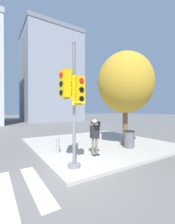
{
  "coord_description": "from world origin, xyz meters",
  "views": [
    {
      "loc": [
        -2.25,
        -4.38,
        2.19
      ],
      "look_at": [
        1.06,
        0.87,
        2.13
      ],
      "focal_mm": 24.0,
      "sensor_mm": 36.0,
      "label": 1
    }
  ],
  "objects": [
    {
      "name": "sidewalk_corner",
      "position": [
        3.5,
        3.5,
        0.06
      ],
      "size": [
        8.0,
        8.0,
        0.12
      ],
      "color": "#ADA89E",
      "rests_on": "ground_plane"
    },
    {
      "name": "street_tree",
      "position": [
        4.5,
        2.04,
        3.85
      ],
      "size": [
        3.32,
        3.32,
        5.57
      ],
      "color": "brown",
      "rests_on": "sidewalk_corner"
    },
    {
      "name": "building_right",
      "position": [
        8.24,
        27.04,
        9.43
      ],
      "size": [
        11.29,
        10.26,
        18.84
      ],
      "color": "gray",
      "rests_on": "ground_plane"
    },
    {
      "name": "person_photographer",
      "position": [
        1.74,
        1.28,
        1.12
      ],
      "size": [
        0.58,
        0.54,
        1.66
      ],
      "color": "black",
      "rests_on": "sidewalk_corner"
    },
    {
      "name": "fire_hydrant",
      "position": [
        0.4,
        2.54,
        0.51
      ],
      "size": [
        0.17,
        0.23,
        0.79
      ],
      "color": "#99999E",
      "rests_on": "sidewalk_corner"
    },
    {
      "name": "traffic_signal_pole",
      "position": [
        0.11,
        0.46,
        2.72
      ],
      "size": [
        0.82,
        1.15,
        4.6
      ],
      "color": "slate",
      "rests_on": "sidewalk_corner"
    },
    {
      "name": "ground_plane",
      "position": [
        0.0,
        0.0,
        0.0
      ],
      "size": [
        160.0,
        160.0,
        0.0
      ],
      "primitive_type": "plane",
      "color": "slate"
    },
    {
      "name": "trash_bin",
      "position": [
        4.14,
        1.41,
        0.59
      ],
      "size": [
        0.6,
        0.6,
        0.94
      ],
      "color": "#5B5B60",
      "rests_on": "sidewalk_corner"
    }
  ]
}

